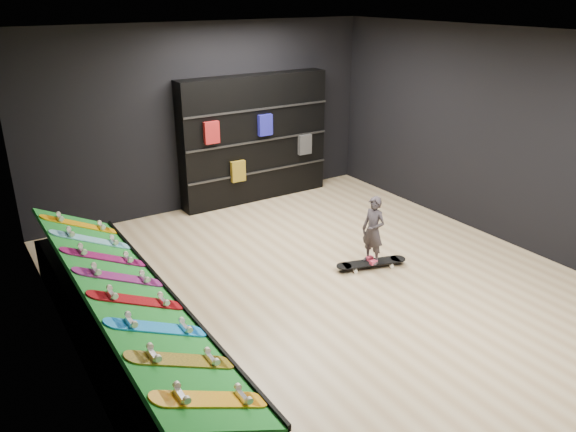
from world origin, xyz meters
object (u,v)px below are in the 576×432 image
back_shelving (254,139)px  child (373,243)px  floor_skateboard (371,265)px  display_rack (127,333)px

back_shelving → child: 3.27m
back_shelving → floor_skateboard: bearing=-90.6°
child → back_shelving: bearing=168.3°
display_rack → floor_skateboard: 3.33m
child → floor_skateboard: bearing=0.0°
display_rack → back_shelving: size_ratio=1.68×
display_rack → child: child is taller
back_shelving → floor_skateboard: (-0.04, -3.19, -1.03)m
back_shelving → display_rack: bearing=-135.3°
back_shelving → floor_skateboard: 3.35m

